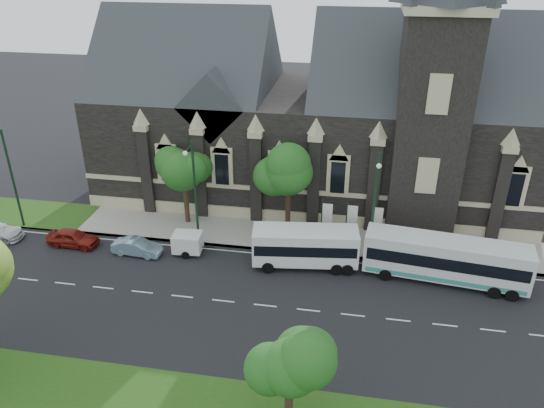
% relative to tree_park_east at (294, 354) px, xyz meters
% --- Properties ---
extents(ground, '(160.00, 160.00, 0.00)m').
position_rel_tree_park_east_xyz_m(ground, '(-6.18, 9.32, -4.62)').
color(ground, black).
rests_on(ground, ground).
extents(sidewalk, '(80.00, 5.00, 0.15)m').
position_rel_tree_park_east_xyz_m(sidewalk, '(-6.18, 18.82, -4.54)').
color(sidewalk, '#9B968D').
rests_on(sidewalk, ground).
extents(museum, '(40.00, 17.70, 29.90)m').
position_rel_tree_park_east_xyz_m(museum, '(-1.06, 28.10, 3.55)').
color(museum, black).
rests_on(museum, ground).
extents(tree_park_east, '(3.40, 3.40, 6.28)m').
position_rel_tree_park_east_xyz_m(tree_park_east, '(0.00, 0.00, 0.00)').
color(tree_park_east, black).
rests_on(tree_park_east, ground).
extents(tree_walk_right, '(4.08, 4.08, 7.80)m').
position_rel_tree_park_east_xyz_m(tree_walk_right, '(-2.96, 20.04, 1.20)').
color(tree_walk_right, black).
rests_on(tree_walk_right, ground).
extents(tree_walk_left, '(3.91, 3.91, 7.64)m').
position_rel_tree_park_east_xyz_m(tree_walk_left, '(-11.97, 20.03, 1.12)').
color(tree_walk_left, black).
rests_on(tree_walk_left, ground).
extents(street_lamp_near, '(0.36, 1.88, 9.00)m').
position_rel_tree_park_east_xyz_m(street_lamp_near, '(3.82, 16.42, 0.49)').
color(street_lamp_near, '#15301D').
rests_on(street_lamp_near, ground).
extents(street_lamp_mid, '(0.36, 1.88, 9.00)m').
position_rel_tree_park_east_xyz_m(street_lamp_mid, '(-10.18, 16.42, 0.49)').
color(street_lamp_mid, '#15301D').
rests_on(street_lamp_mid, ground).
extents(street_lamp_far, '(0.36, 1.88, 9.00)m').
position_rel_tree_park_east_xyz_m(street_lamp_far, '(-26.18, 16.42, 0.49)').
color(street_lamp_far, '#15301D').
rests_on(street_lamp_far, ground).
extents(banner_flag_left, '(0.90, 0.10, 4.00)m').
position_rel_tree_park_east_xyz_m(banner_flag_left, '(0.11, 18.32, -2.24)').
color(banner_flag_left, '#15301D').
rests_on(banner_flag_left, ground).
extents(banner_flag_center, '(0.90, 0.10, 4.00)m').
position_rel_tree_park_east_xyz_m(banner_flag_center, '(2.11, 18.32, -2.24)').
color(banner_flag_center, '#15301D').
rests_on(banner_flag_center, ground).
extents(banner_flag_right, '(0.90, 0.10, 4.00)m').
position_rel_tree_park_east_xyz_m(banner_flag_right, '(4.11, 18.32, -2.24)').
color(banner_flag_right, '#15301D').
rests_on(banner_flag_right, ground).
extents(tour_coach, '(11.83, 3.82, 3.39)m').
position_rel_tree_park_east_xyz_m(tour_coach, '(9.22, 14.58, -2.77)').
color(tour_coach, silver).
rests_on(tour_coach, ground).
extents(shuttle_bus, '(8.23, 3.62, 3.08)m').
position_rel_tree_park_east_xyz_m(shuttle_bus, '(-1.08, 14.87, -2.85)').
color(shuttle_bus, silver).
rests_on(shuttle_bus, ground).
extents(box_trailer, '(3.31, 1.95, 1.74)m').
position_rel_tree_park_east_xyz_m(box_trailer, '(-10.55, 14.95, -3.63)').
color(box_trailer, silver).
rests_on(box_trailer, ground).
extents(sedan, '(4.05, 1.61, 1.31)m').
position_rel_tree_park_east_xyz_m(sedan, '(-14.50, 14.10, -3.96)').
color(sedan, '#7F9FB7').
rests_on(sedan, ground).
extents(car_far_red, '(4.29, 1.85, 1.44)m').
position_rel_tree_park_east_xyz_m(car_far_red, '(-20.23, 14.44, -3.90)').
color(car_far_red, maroon).
rests_on(car_far_red, ground).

